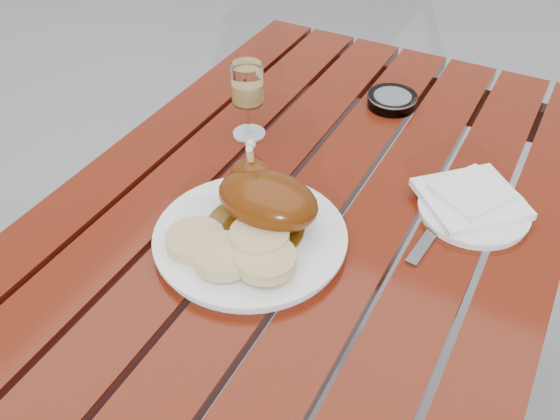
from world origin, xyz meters
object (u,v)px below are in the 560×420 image
(wine_glass, at_px, (248,101))
(side_plate, at_px, (473,210))
(table, at_px, (308,335))
(dinner_plate, at_px, (250,238))
(ashtray, at_px, (392,100))

(wine_glass, distance_m, side_plate, 0.45)
(table, distance_m, side_plate, 0.46)
(dinner_plate, distance_m, side_plate, 0.37)
(table, height_order, side_plate, side_plate)
(dinner_plate, height_order, wine_glass, wine_glass)
(table, bearing_deg, ashtray, 87.74)
(side_plate, xyz_separation_m, ashtray, (-0.24, 0.26, 0.01))
(table, xyz_separation_m, ashtray, (0.01, 0.34, 0.39))
(wine_glass, bearing_deg, table, -29.79)
(table, xyz_separation_m, wine_glass, (-0.19, 0.11, 0.45))
(table, relative_size, dinner_plate, 4.01)
(dinner_plate, xyz_separation_m, side_plate, (0.29, 0.23, -0.00))
(ashtray, bearing_deg, wine_glass, -132.08)
(table, xyz_separation_m, side_plate, (0.25, 0.08, 0.38))
(table, height_order, dinner_plate, dinner_plate)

